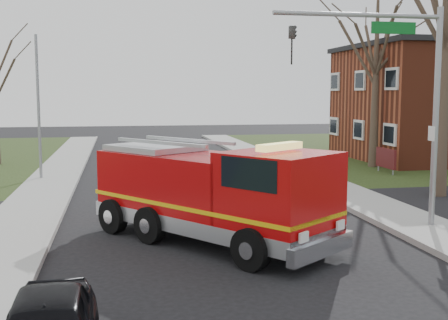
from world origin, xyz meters
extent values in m
plane|color=black|center=(0.00, 0.00, 0.00)|extent=(120.00, 120.00, 0.00)
cube|color=silver|center=(11.45, 18.00, 2.00)|extent=(0.12, 1.40, 1.20)
cube|color=#4C1114|center=(10.50, 12.50, 0.90)|extent=(0.12, 2.00, 1.00)
cylinder|color=gray|center=(10.50, 11.70, 0.45)|extent=(0.08, 0.08, 0.90)
cylinder|color=gray|center=(10.50, 13.30, 0.45)|extent=(0.08, 0.08, 0.90)
cone|color=#3D2C24|center=(9.50, 6.00, 6.00)|extent=(0.64, 0.64, 12.00)
cone|color=#3D2C24|center=(11.00, 15.00, 5.25)|extent=(0.56, 0.56, 10.50)
cylinder|color=gray|center=(6.50, 1.50, 3.40)|extent=(0.18, 0.18, 6.80)
cylinder|color=gray|center=(3.90, 1.50, 6.50)|extent=(5.20, 0.14, 0.14)
cube|color=#0C591E|center=(5.00, 1.50, 6.15)|extent=(1.40, 0.06, 0.35)
imported|color=black|center=(1.90, 1.50, 6.15)|extent=(0.22, 0.18, 1.10)
cylinder|color=gray|center=(-6.80, 14.00, 3.50)|extent=(0.14, 0.14, 7.00)
cube|color=#A70709|center=(-1.27, 2.21, 1.47)|extent=(4.95, 5.44, 2.00)
cube|color=#A70709|center=(0.91, -0.68, 1.62)|extent=(3.46, 3.46, 2.28)
cube|color=#B7BABF|center=(-0.58, 1.30, 0.67)|extent=(6.45, 7.42, 0.43)
cube|color=#E5B20C|center=(-0.58, 1.30, 1.19)|extent=(6.46, 7.43, 0.11)
cube|color=black|center=(1.53, -1.51, 2.33)|extent=(1.79, 1.38, 0.81)
cube|color=#E5D866|center=(0.91, -0.68, 2.90)|extent=(1.42, 1.18, 0.17)
cylinder|color=black|center=(-0.03, -1.49, 0.52)|extent=(0.90, 1.04, 1.05)
cylinder|color=black|center=(1.95, -0.01, 0.52)|extent=(0.90, 1.04, 1.05)
cylinder|color=black|center=(-3.29, 2.84, 0.52)|extent=(0.90, 1.04, 1.05)
cylinder|color=black|center=(-1.31, 4.32, 0.52)|extent=(0.90, 1.04, 1.05)
camera|label=1|loc=(-3.09, -14.19, 4.23)|focal=45.00mm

